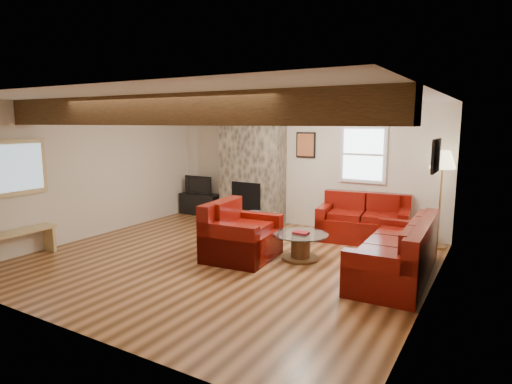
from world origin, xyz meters
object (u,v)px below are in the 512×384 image
(loveseat, at_px, (364,218))
(floor_lamp, at_px, (443,165))
(sofa_three, at_px, (395,248))
(tv_cabinet, at_px, (201,204))
(armchair_red, at_px, (242,231))
(coffee_table, at_px, (301,247))
(television, at_px, (200,185))

(loveseat, distance_m, floor_lamp, 1.63)
(sofa_three, relative_size, floor_lamp, 1.27)
(tv_cabinet, bearing_deg, sofa_three, -21.58)
(sofa_three, distance_m, armchair_red, 2.33)
(coffee_table, relative_size, television, 1.16)
(loveseat, height_order, television, television)
(loveseat, xyz_separation_m, floor_lamp, (1.25, 0.20, 1.02))
(tv_cabinet, xyz_separation_m, floor_lamp, (5.25, -0.10, 1.20))
(sofa_three, distance_m, loveseat, 1.90)
(television, height_order, floor_lamp, floor_lamp)
(coffee_table, xyz_separation_m, television, (-3.47, 1.91, 0.49))
(tv_cabinet, relative_size, floor_lamp, 0.58)
(television, bearing_deg, coffee_table, -28.81)
(loveseat, xyz_separation_m, armchair_red, (-1.37, -2.02, 0.03))
(coffee_table, bearing_deg, floor_lamp, 45.47)
(coffee_table, bearing_deg, television, 151.19)
(loveseat, relative_size, floor_lamp, 0.95)
(tv_cabinet, bearing_deg, armchair_red, -41.42)
(coffee_table, distance_m, television, 3.99)
(tv_cabinet, relative_size, television, 1.32)
(sofa_three, xyz_separation_m, coffee_table, (-1.46, 0.04, -0.20))
(loveseat, height_order, floor_lamp, floor_lamp)
(loveseat, distance_m, tv_cabinet, 4.01)
(television, bearing_deg, loveseat, -4.29)
(loveseat, relative_size, television, 2.14)
(coffee_table, distance_m, tv_cabinet, 3.96)
(sofa_three, xyz_separation_m, loveseat, (-0.93, 1.65, 0.01))
(sofa_three, height_order, floor_lamp, floor_lamp)
(coffee_table, xyz_separation_m, floor_lamp, (1.78, 1.81, 1.23))
(tv_cabinet, bearing_deg, loveseat, -4.29)
(armchair_red, xyz_separation_m, floor_lamp, (2.62, 2.22, 0.99))
(sofa_three, height_order, coffee_table, sofa_three)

